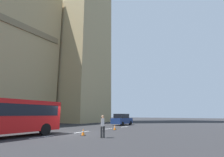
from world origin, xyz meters
The scene contains 6 objects.
ground_plane centered at (0.00, 0.00, 0.00)m, with size 160.00×160.00×0.00m, color #262628.
lane_centre_marking centered at (-0.59, 0.00, 0.01)m, with size 25.20×0.16×0.01m.
sedan_lead centered at (13.90, 2.17, 0.91)m, with size 4.40×1.86×1.85m.
traffic_cone_west centered at (-0.47, -2.08, 0.28)m, with size 0.36×0.36×0.58m.
traffic_cone_middle centered at (5.47, -1.57, 0.28)m, with size 0.36×0.36×0.58m.
pedestrian_near_cones centered at (-0.74, -4.29, 0.91)m, with size 0.46×0.44×1.69m.
Camera 1 is at (-12.00, -12.30, 1.77)m, focal length 27.69 mm.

